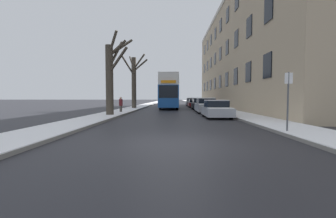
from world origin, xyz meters
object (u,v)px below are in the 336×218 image
(oncoming_van, at_px, (168,99))
(pedestrian_left_sidewalk, at_px, (121,104))
(parked_car_2, at_px, (199,104))
(street_sign_post, at_px, (288,99))
(bare_tree_left_1, at_px, (134,80))
(parked_car_1, at_px, (206,106))
(double_decker_bus, at_px, (169,90))
(parked_car_4, at_px, (191,102))
(bare_tree_left_0, at_px, (111,75))
(parked_car_3, at_px, (194,103))
(parked_car_0, at_px, (216,109))

(oncoming_van, xyz_separation_m, pedestrian_left_sidewalk, (-3.77, -30.33, -0.31))
(parked_car_2, xyz_separation_m, street_sign_post, (1.39, -19.35, 0.78))
(bare_tree_left_1, bearing_deg, parked_car_1, -39.05)
(double_decker_bus, distance_m, pedestrian_left_sidewalk, 10.95)
(parked_car_1, xyz_separation_m, parked_car_4, (-0.00, 18.50, -0.01))
(bare_tree_left_0, distance_m, street_sign_post, 13.09)
(double_decker_bus, distance_m, parked_car_3, 5.69)
(parked_car_1, distance_m, street_sign_post, 13.50)
(parked_car_1, distance_m, pedestrian_left_sidewalk, 8.41)
(parked_car_3, bearing_deg, parked_car_4, 90.00)
(parked_car_2, relative_size, parked_car_4, 1.06)
(bare_tree_left_1, bearing_deg, double_decker_bus, 22.12)
(double_decker_bus, bearing_deg, parked_car_1, -66.22)
(bare_tree_left_0, bearing_deg, parked_car_3, 64.39)
(bare_tree_left_0, bearing_deg, street_sign_post, -42.06)
(oncoming_van, relative_size, street_sign_post, 2.09)
(parked_car_3, height_order, oncoming_van, oncoming_van)
(bare_tree_left_1, bearing_deg, parked_car_3, 33.52)
(street_sign_post, bearing_deg, parked_car_1, 95.90)
(parked_car_0, xyz_separation_m, parked_car_4, (-0.00, 24.05, 0.06))
(oncoming_van, bearing_deg, parked_car_0, -82.53)
(bare_tree_left_0, distance_m, double_decker_bus, 14.17)
(bare_tree_left_1, bearing_deg, oncoming_van, 80.13)
(bare_tree_left_0, height_order, pedestrian_left_sidewalk, bare_tree_left_0)
(bare_tree_left_0, bearing_deg, bare_tree_left_1, 91.07)
(double_decker_bus, relative_size, parked_car_3, 2.53)
(double_decker_bus, xyz_separation_m, parked_car_4, (3.84, 9.78, -1.86))
(pedestrian_left_sidewalk, bearing_deg, bare_tree_left_1, -156.95)
(parked_car_0, xyz_separation_m, parked_car_2, (0.00, 11.49, 0.06))
(parked_car_4, relative_size, pedestrian_left_sidewalk, 2.64)
(double_decker_bus, height_order, parked_car_1, double_decker_bus)
(bare_tree_left_0, distance_m, parked_car_4, 24.78)
(pedestrian_left_sidewalk, relative_size, street_sign_post, 0.62)
(double_decker_bus, relative_size, parked_car_2, 2.48)
(oncoming_van, distance_m, pedestrian_left_sidewalk, 30.56)
(parked_car_4, height_order, street_sign_post, street_sign_post)
(parked_car_1, bearing_deg, parked_car_2, 90.00)
(street_sign_post, bearing_deg, double_decker_bus, 103.30)
(parked_car_1, relative_size, pedestrian_left_sidewalk, 2.86)
(bare_tree_left_1, relative_size, double_decker_bus, 0.67)
(parked_car_4, xyz_separation_m, oncoming_van, (-4.56, 10.70, 0.49))
(street_sign_post, bearing_deg, pedestrian_left_sidewalk, 128.36)
(parked_car_1, xyz_separation_m, oncoming_van, (-4.56, 29.20, 0.48))
(parked_car_0, xyz_separation_m, oncoming_van, (-4.56, 34.74, 0.55))
(parked_car_4, bearing_deg, street_sign_post, -87.51)
(parked_car_2, distance_m, parked_car_4, 12.55)
(pedestrian_left_sidewalk, bearing_deg, parked_car_2, 152.56)
(bare_tree_left_0, distance_m, parked_car_3, 19.24)
(bare_tree_left_0, distance_m, parked_car_2, 13.74)
(bare_tree_left_0, bearing_deg, oncoming_van, 83.82)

